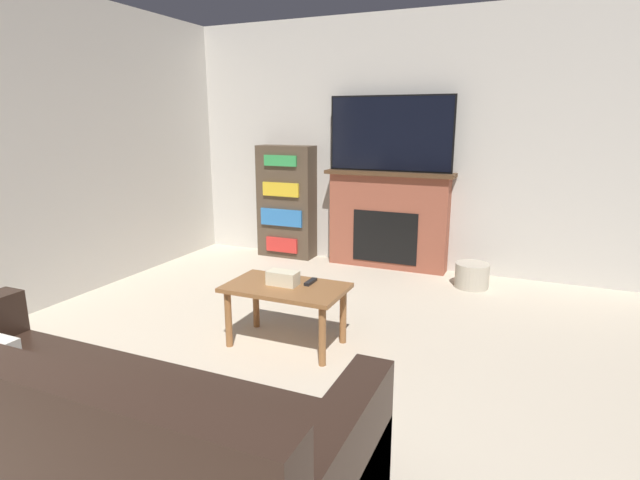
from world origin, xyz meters
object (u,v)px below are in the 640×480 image
tv (390,134)px  coffee_table (286,295)px  bookshelf (286,202)px  storage_basket (472,275)px  fireplace (388,220)px  couch (84,446)px

tv → coffee_table: size_ratio=1.56×
bookshelf → storage_basket: bookshelf is taller
fireplace → tv: bearing=-90.0°
couch → coffee_table: couch is taller
coffee_table → bookshelf: bearing=117.0°
fireplace → tv: 0.93m
tv → coffee_table: bearing=-93.1°
tv → bookshelf: 1.48m
couch → bookshelf: 4.10m
fireplace → storage_basket: bearing=-20.0°
coffee_table → bookshelf: (-1.12, 2.20, 0.28)m
coffee_table → storage_basket: (1.08, 1.87, -0.26)m
couch → bookshelf: size_ratio=1.76×
coffee_table → storage_basket: bearing=60.0°
fireplace → storage_basket: 1.11m
couch → storage_basket: size_ratio=7.13×
coffee_table → storage_basket: 2.18m
coffee_table → storage_basket: coffee_table is taller
tv → bookshelf: (-1.24, -0.00, -0.81)m
tv → storage_basket: 1.69m
couch → storage_basket: (1.14, 3.61, -0.16)m
storage_basket → coffee_table: bearing=-120.0°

